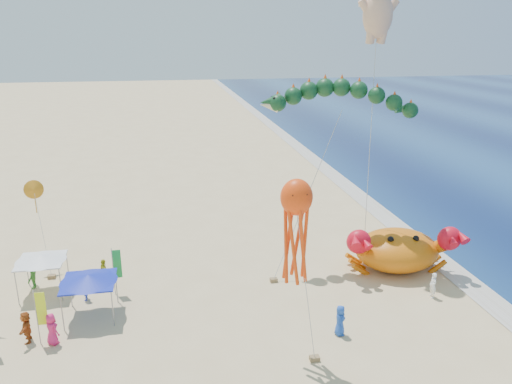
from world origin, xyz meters
TOP-DOWN VIEW (x-y plane):
  - ground at (0.00, 0.00)m, footprint 320.00×320.00m
  - foam_strip at (12.00, 0.00)m, footprint 320.00×320.00m
  - crab_inflatable at (8.21, 2.57)m, footprint 7.97×5.43m
  - dragon_kite at (4.45, 5.31)m, footprint 10.90×4.78m
  - cherub_kite at (6.92, 5.71)m, footprint 2.03×2.46m
  - octopus_kite at (-1.49, -5.65)m, footprint 1.98×1.64m
  - canopy_blue at (-12.20, 0.13)m, footprint 3.25×3.25m
  - canopy_white at (-15.54, 3.59)m, footprint 3.08×3.08m
  - feather_flags at (-15.46, -0.64)m, footprint 9.47×5.33m
  - beachgoers at (-12.32, 0.55)m, footprint 29.52×9.86m

SIDE VIEW (x-z plane):
  - ground at x=0.00m, z-range 0.00..0.00m
  - foam_strip at x=12.00m, z-range 0.01..0.01m
  - beachgoers at x=-12.32m, z-range -0.05..1.83m
  - crab_inflatable at x=8.21m, z-range -0.21..3.29m
  - feather_flags at x=-15.46m, z-range 0.41..3.61m
  - canopy_white at x=-15.54m, z-range 1.09..3.79m
  - canopy_blue at x=-12.20m, z-range 1.09..3.79m
  - octopus_kite at x=-1.49m, z-range 2.53..12.01m
  - dragon_kite at x=4.45m, z-range 5.14..17.80m
  - cherub_kite at x=6.92m, z-range 7.72..27.48m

